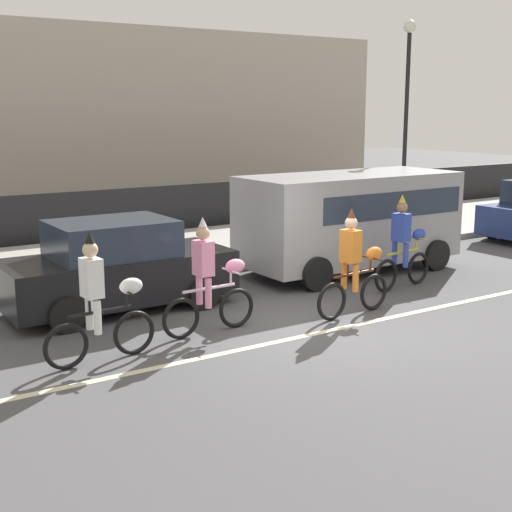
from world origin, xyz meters
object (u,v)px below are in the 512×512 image
at_px(parade_cyclist_cobalt, 404,247).
at_px(parade_cyclist_pink, 210,283).
at_px(parade_cyclist_zebra, 100,305).
at_px(parked_van_grey, 352,214).
at_px(parked_car_black, 117,267).
at_px(parade_cyclist_orange, 355,269).
at_px(street_lamp_post, 407,94).

bearing_deg(parade_cyclist_cobalt, parade_cyclist_pink, -174.64).
distance_m(parade_cyclist_zebra, parade_cyclist_cobalt, 6.75).
bearing_deg(parked_van_grey, parade_cyclist_zebra, -159.73).
bearing_deg(parade_cyclist_zebra, parade_cyclist_pink, 9.18).
height_order(parade_cyclist_zebra, parked_car_black, parade_cyclist_zebra).
xyz_separation_m(parade_cyclist_cobalt, parked_van_grey, (0.15, 1.77, 0.44)).
relative_size(parade_cyclist_orange, parked_car_black, 0.47).
distance_m(parade_cyclist_orange, parked_car_black, 4.26).
height_order(parade_cyclist_orange, parade_cyclist_cobalt, same).
xyz_separation_m(parade_cyclist_pink, parade_cyclist_cobalt, (4.75, 0.45, 0.00)).
xyz_separation_m(parade_cyclist_cobalt, parked_car_black, (-5.46, 1.69, -0.06)).
height_order(parade_cyclist_cobalt, street_lamp_post, street_lamp_post).
relative_size(parked_van_grey, parked_car_black, 1.22).
xyz_separation_m(parade_cyclist_zebra, parade_cyclist_pink, (1.96, 0.32, 0.00)).
bearing_deg(parade_cyclist_pink, parked_car_black, 108.47).
xyz_separation_m(parade_cyclist_zebra, parked_van_grey, (6.86, 2.53, 0.44)).
bearing_deg(parade_cyclist_cobalt, parked_van_grey, 85.21).
height_order(parade_cyclist_pink, street_lamp_post, street_lamp_post).
bearing_deg(street_lamp_post, parade_cyclist_cobalt, -134.30).
relative_size(parade_cyclist_orange, parked_van_grey, 0.38).
bearing_deg(street_lamp_post, parade_cyclist_orange, -139.75).
distance_m(parade_cyclist_zebra, parked_car_black, 2.76).
xyz_separation_m(parade_cyclist_pink, parade_cyclist_orange, (2.63, -0.49, 0.00)).
relative_size(parade_cyclist_zebra, parade_cyclist_orange, 1.00).
xyz_separation_m(parked_van_grey, street_lamp_post, (4.64, 3.13, 2.71)).
relative_size(parade_cyclist_pink, parked_car_black, 0.47).
height_order(parade_cyclist_pink, parade_cyclist_orange, same).
height_order(parade_cyclist_pink, parade_cyclist_cobalt, same).
relative_size(parade_cyclist_pink, parked_van_grey, 0.38).
xyz_separation_m(parade_cyclist_zebra, parked_car_black, (1.25, 2.46, -0.06)).
bearing_deg(parade_cyclist_orange, parked_car_black, 141.78).
distance_m(parade_cyclist_pink, parade_cyclist_cobalt, 4.77).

